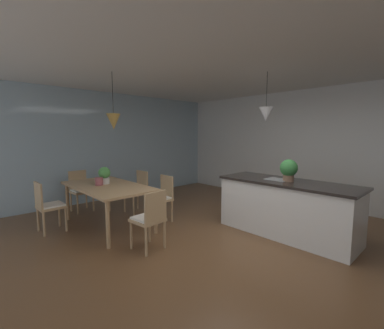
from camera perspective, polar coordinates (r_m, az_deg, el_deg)
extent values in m
cube|color=brown|center=(4.03, 9.31, -17.99)|extent=(10.00, 8.40, 0.04)
cube|color=silver|center=(3.83, 10.16, 23.32)|extent=(10.00, 8.40, 0.12)
cube|color=silver|center=(6.58, 27.15, 3.27)|extent=(10.00, 0.12, 2.70)
cube|color=#9EB7C6|center=(6.93, -18.21, 3.81)|extent=(0.06, 8.40, 2.70)
cube|color=tan|center=(4.86, -18.16, -4.59)|extent=(1.90, 1.00, 0.04)
cylinder|color=tan|center=(5.88, -17.94, -6.32)|extent=(0.06, 0.06, 0.74)
cylinder|color=tan|center=(4.42, -8.07, -10.36)|extent=(0.06, 0.06, 0.74)
cylinder|color=tan|center=(5.59, -25.77, -7.34)|extent=(0.06, 0.06, 0.74)
cylinder|color=tan|center=(4.02, -18.08, -12.37)|extent=(0.06, 0.06, 0.74)
cube|color=tan|center=(5.67, -12.36, -5.99)|extent=(0.42, 0.42, 0.04)
cube|color=white|center=(5.66, -12.37, -5.64)|extent=(0.38, 0.38, 0.03)
cube|color=tan|center=(5.72, -10.93, -3.48)|extent=(0.38, 0.05, 0.42)
cylinder|color=tan|center=(5.49, -12.76, -8.82)|extent=(0.04, 0.04, 0.41)
cylinder|color=tan|center=(5.77, -14.67, -8.13)|extent=(0.04, 0.04, 0.41)
cylinder|color=tan|center=(5.68, -9.89, -8.23)|extent=(0.04, 0.04, 0.41)
cylinder|color=tan|center=(5.95, -11.88, -7.60)|extent=(0.04, 0.04, 0.41)
cube|color=tan|center=(3.86, -9.76, -11.96)|extent=(0.44, 0.44, 0.04)
cube|color=white|center=(3.85, -9.77, -11.47)|extent=(0.39, 0.39, 0.03)
cube|color=tan|center=(3.66, -8.04, -9.20)|extent=(0.07, 0.38, 0.42)
cylinder|color=tan|center=(3.97, -13.27, -14.97)|extent=(0.04, 0.04, 0.41)
cylinder|color=tan|center=(4.16, -9.34, -13.85)|extent=(0.04, 0.04, 0.41)
cylinder|color=tan|center=(3.71, -10.10, -16.44)|extent=(0.04, 0.04, 0.41)
cylinder|color=tan|center=(3.92, -6.07, -15.11)|extent=(0.04, 0.04, 0.41)
cube|color=tan|center=(6.07, -23.17, -5.52)|extent=(0.42, 0.42, 0.04)
cube|color=white|center=(6.07, -23.19, -5.20)|extent=(0.38, 0.38, 0.03)
cube|color=tan|center=(6.19, -23.94, -3.16)|extent=(0.05, 0.38, 0.42)
cylinder|color=tan|center=(6.04, -20.93, -7.68)|extent=(0.04, 0.04, 0.41)
cylinder|color=tan|center=(5.91, -23.93, -8.14)|extent=(0.04, 0.04, 0.41)
cylinder|color=tan|center=(6.34, -22.28, -7.07)|extent=(0.04, 0.04, 0.41)
cylinder|color=tan|center=(6.21, -25.16, -7.48)|extent=(0.04, 0.04, 0.41)
cube|color=tan|center=(4.97, -7.24, -7.67)|extent=(0.41, 0.41, 0.04)
cube|color=white|center=(4.96, -7.25, -7.28)|extent=(0.37, 0.37, 0.03)
cube|color=tan|center=(5.02, -5.58, -4.81)|extent=(0.38, 0.04, 0.42)
cylinder|color=tan|center=(4.80, -7.74, -10.97)|extent=(0.04, 0.04, 0.41)
cylinder|color=tan|center=(5.08, -9.91, -10.04)|extent=(0.04, 0.04, 0.41)
cylinder|color=tan|center=(4.99, -4.45, -10.25)|extent=(0.04, 0.04, 0.41)
cylinder|color=tan|center=(5.26, -6.72, -9.40)|extent=(0.04, 0.04, 0.41)
cube|color=tan|center=(5.06, -28.64, -8.20)|extent=(0.41, 0.41, 0.04)
cube|color=white|center=(5.05, -28.66, -7.82)|extent=(0.37, 0.37, 0.03)
cube|color=tan|center=(4.96, -30.79, -5.87)|extent=(0.38, 0.04, 0.42)
cylinder|color=tan|center=(5.32, -27.23, -9.93)|extent=(0.04, 0.04, 0.41)
cylinder|color=tan|center=(5.00, -26.04, -10.88)|extent=(0.04, 0.04, 0.41)
cylinder|color=tan|center=(5.23, -30.84, -10.40)|extent=(0.04, 0.04, 0.41)
cylinder|color=tan|center=(4.92, -29.86, -11.41)|extent=(0.04, 0.04, 0.41)
cube|color=white|center=(4.59, 20.03, -9.12)|extent=(2.13, 0.76, 0.88)
cube|color=black|center=(4.49, 20.26, -3.70)|extent=(2.19, 0.82, 0.04)
cube|color=gray|center=(4.56, 18.33, -3.15)|extent=(0.36, 0.30, 0.01)
cylinder|color=black|center=(4.70, -17.13, 14.90)|extent=(0.01, 0.01, 0.69)
cone|color=olive|center=(4.66, -16.92, 9.04)|extent=(0.23, 0.23, 0.27)
cylinder|color=black|center=(4.69, 16.20, 15.63)|extent=(0.01, 0.01, 0.59)
cone|color=#B7B7B7|center=(4.64, 16.03, 10.59)|extent=(0.23, 0.23, 0.24)
cylinder|color=#8C664C|center=(4.47, 20.49, -2.84)|extent=(0.17, 0.17, 0.10)
sphere|color=#387F3D|center=(4.45, 20.58, -0.71)|extent=(0.28, 0.28, 0.28)
cylinder|color=beige|center=(5.00, -18.72, -3.41)|extent=(0.17, 0.17, 0.11)
sphere|color=#478C42|center=(4.98, -18.79, -1.74)|extent=(0.21, 0.21, 0.21)
cylinder|color=#994C51|center=(4.89, -19.83, -3.50)|extent=(0.14, 0.14, 0.14)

